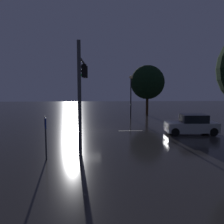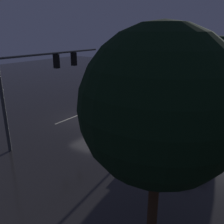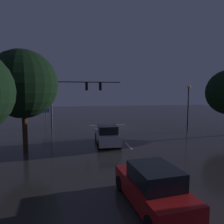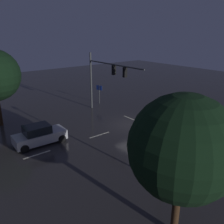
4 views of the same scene
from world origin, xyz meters
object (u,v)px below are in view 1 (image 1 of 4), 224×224
object	(u,v)px
car_approaching	(192,125)
street_lamp_left_kerb	(131,89)
traffic_signal_assembly	(83,79)
tree_left_near	(147,82)
route_sign	(45,128)

from	to	relation	value
car_approaching	street_lamp_left_kerb	bearing A→B (deg)	-158.48
car_approaching	traffic_signal_assembly	bearing A→B (deg)	-73.19
traffic_signal_assembly	tree_left_near	distance (m)	17.66
route_sign	car_approaching	bearing A→B (deg)	120.99
car_approaching	route_sign	size ratio (longest dim) A/B	1.78
traffic_signal_assembly	car_approaching	xyz separation A→B (m)	(-2.74, 9.07, -3.81)
route_sign	tree_left_near	world-z (taller)	tree_left_near
street_lamp_left_kerb	tree_left_near	size ratio (longest dim) A/B	0.78
car_approaching	route_sign	xyz separation A→B (m)	(6.55, -10.90, 0.99)
route_sign	tree_left_near	bearing A→B (deg)	153.97
car_approaching	route_sign	bearing A→B (deg)	-59.01
route_sign	tree_left_near	distance (m)	22.05
street_lamp_left_kerb	tree_left_near	world-z (taller)	tree_left_near
traffic_signal_assembly	street_lamp_left_kerb	xyz separation A→B (m)	(-12.83, 5.09, -0.87)
traffic_signal_assembly	tree_left_near	xyz separation A→B (m)	(-15.86, 7.77, -0.05)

